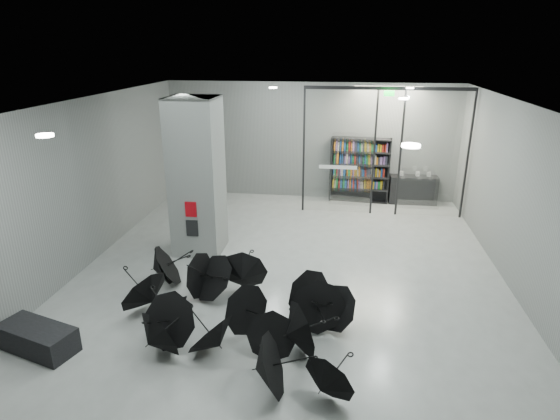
# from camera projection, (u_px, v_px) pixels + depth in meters

# --- Properties ---
(room) EXTENTS (14.00, 14.02, 4.01)m
(room) POSITION_uv_depth(u_px,v_px,m) (284.00, 168.00, 9.28)
(room) COLOR gray
(room) RESTS_ON ground
(column) EXTENTS (1.20, 1.20, 4.00)m
(column) POSITION_uv_depth(u_px,v_px,m) (197.00, 177.00, 11.75)
(column) COLOR slate
(column) RESTS_ON ground
(fire_cabinet) EXTENTS (0.28, 0.04, 0.38)m
(fire_cabinet) POSITION_uv_depth(u_px,v_px,m) (191.00, 209.00, 11.39)
(fire_cabinet) COLOR #A50A07
(fire_cabinet) RESTS_ON column
(info_panel) EXTENTS (0.30, 0.03, 0.42)m
(info_panel) POSITION_uv_depth(u_px,v_px,m) (192.00, 228.00, 11.56)
(info_panel) COLOR black
(info_panel) RESTS_ON column
(exit_sign) EXTENTS (0.30, 0.06, 0.15)m
(exit_sign) POSITION_uv_depth(u_px,v_px,m) (389.00, 93.00, 13.58)
(exit_sign) COLOR #0CE533
(exit_sign) RESTS_ON room
(glass_partition) EXTENTS (5.06, 0.08, 4.00)m
(glass_partition) POSITION_uv_depth(u_px,v_px,m) (384.00, 147.00, 14.32)
(glass_partition) COLOR silver
(glass_partition) RESTS_ON ground
(bench) EXTENTS (1.56, 1.00, 0.46)m
(bench) POSITION_uv_depth(u_px,v_px,m) (38.00, 338.00, 8.27)
(bench) COLOR black
(bench) RESTS_ON ground
(bookshelf) EXTENTS (2.04, 0.59, 2.21)m
(bookshelf) POSITION_uv_depth(u_px,v_px,m) (360.00, 170.00, 15.93)
(bookshelf) COLOR black
(bookshelf) RESTS_ON ground
(shop_counter) EXTENTS (1.60, 0.65, 0.96)m
(shop_counter) POSITION_uv_depth(u_px,v_px,m) (413.00, 189.00, 15.94)
(shop_counter) COLOR black
(shop_counter) RESTS_ON ground
(umbrella_cluster) EXTENTS (5.37, 4.52, 1.31)m
(umbrella_cluster) POSITION_uv_depth(u_px,v_px,m) (229.00, 312.00, 8.93)
(umbrella_cluster) COLOR black
(umbrella_cluster) RESTS_ON ground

